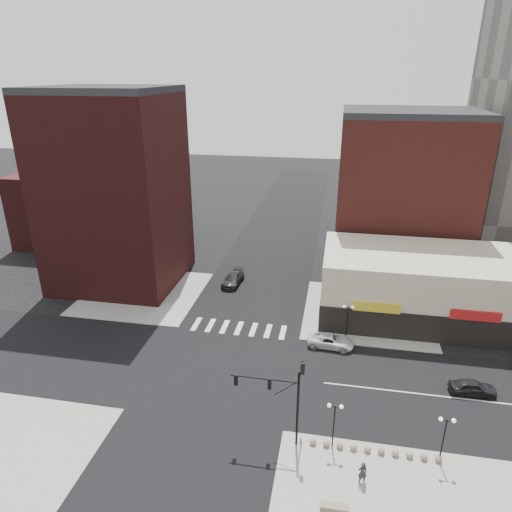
# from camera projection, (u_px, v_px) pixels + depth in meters

# --- Properties ---
(ground) EXTENTS (240.00, 240.00, 0.00)m
(ground) POSITION_uv_depth(u_px,v_px,m) (222.00, 371.00, 44.99)
(ground) COLOR black
(ground) RESTS_ON ground
(road_ew) EXTENTS (200.00, 14.00, 0.02)m
(road_ew) POSITION_uv_depth(u_px,v_px,m) (222.00, 371.00, 44.99)
(road_ew) COLOR black
(road_ew) RESTS_ON ground
(road_ns) EXTENTS (14.00, 200.00, 0.02)m
(road_ns) POSITION_uv_depth(u_px,v_px,m) (222.00, 371.00, 44.99)
(road_ns) COLOR black
(road_ns) RESTS_ON ground
(sidewalk_nw) EXTENTS (15.00, 15.00, 0.12)m
(sidewalk_nw) POSITION_uv_depth(u_px,v_px,m) (144.00, 293.00, 60.63)
(sidewalk_nw) COLOR gray
(sidewalk_nw) RESTS_ON ground
(sidewalk_ne) EXTENTS (15.00, 15.00, 0.12)m
(sidewalk_ne) POSITION_uv_depth(u_px,v_px,m) (367.00, 313.00, 55.71)
(sidewalk_ne) COLOR gray
(sidewalk_ne) RESTS_ON ground
(building_nw) EXTENTS (16.00, 15.00, 25.00)m
(building_nw) POSITION_uv_depth(u_px,v_px,m) (115.00, 193.00, 60.33)
(building_nw) COLOR #3D1413
(building_nw) RESTS_ON ground
(building_nw_low) EXTENTS (20.00, 18.00, 12.00)m
(building_nw_low) POSITION_uv_depth(u_px,v_px,m) (91.00, 204.00, 79.10)
(building_nw_low) COLOR #3D1413
(building_nw_low) RESTS_ON ground
(building_ne_midrise) EXTENTS (18.00, 15.00, 22.00)m
(building_ne_midrise) POSITION_uv_depth(u_px,v_px,m) (402.00, 196.00, 64.47)
(building_ne_midrise) COLOR maroon
(building_ne_midrise) RESTS_ON ground
(building_ne_row) EXTENTS (24.20, 12.20, 8.00)m
(building_ne_row) POSITION_uv_depth(u_px,v_px,m) (425.00, 292.00, 53.84)
(building_ne_row) COLOR beige
(building_ne_row) RESTS_ON ground
(traffic_signal) EXTENTS (5.59, 3.09, 7.77)m
(traffic_signal) POSITION_uv_depth(u_px,v_px,m) (286.00, 389.00, 34.76)
(traffic_signal) COLOR black
(traffic_signal) RESTS_ON ground
(street_lamp_se_a) EXTENTS (1.22, 0.32, 4.16)m
(street_lamp_se_a) POSITION_uv_depth(u_px,v_px,m) (335.00, 415.00, 34.60)
(street_lamp_se_a) COLOR black
(street_lamp_se_a) RESTS_ON sidewalk_se
(street_lamp_se_b) EXTENTS (1.22, 0.32, 4.16)m
(street_lamp_se_b) POSITION_uv_depth(u_px,v_px,m) (445.00, 429.00, 33.25)
(street_lamp_se_b) COLOR black
(street_lamp_se_b) RESTS_ON sidewalk_se
(street_lamp_ne) EXTENTS (1.22, 0.32, 4.16)m
(street_lamp_ne) POSITION_uv_depth(u_px,v_px,m) (348.00, 314.00, 49.00)
(street_lamp_ne) COLOR black
(street_lamp_ne) RESTS_ON sidewalk_ne
(bollard_row) EXTENTS (9.98, 0.53, 0.53)m
(bollard_row) POSITION_uv_depth(u_px,v_px,m) (374.00, 450.00, 35.15)
(bollard_row) COLOR gray
(bollard_row) RESTS_ON sidewalk_se
(white_suv) EXTENTS (5.05, 2.58, 1.37)m
(white_suv) POSITION_uv_depth(u_px,v_px,m) (331.00, 341.00, 48.79)
(white_suv) COLOR silver
(white_suv) RESTS_ON ground
(dark_sedan_east) EXTENTS (4.22, 1.92, 1.40)m
(dark_sedan_east) POSITION_uv_depth(u_px,v_px,m) (473.00, 387.00, 41.62)
(dark_sedan_east) COLOR black
(dark_sedan_east) RESTS_ON ground
(dark_sedan_north) EXTENTS (2.58, 5.47, 1.54)m
(dark_sedan_north) POSITION_uv_depth(u_px,v_px,m) (233.00, 279.00, 63.06)
(dark_sedan_north) COLOR black
(dark_sedan_north) RESTS_ON ground
(pedestrian) EXTENTS (0.74, 0.58, 1.81)m
(pedestrian) POSITION_uv_depth(u_px,v_px,m) (362.00, 472.00, 32.41)
(pedestrian) COLOR #272429
(pedestrian) RESTS_ON sidewalk_se
(stone_bench) EXTENTS (1.96, 0.63, 0.46)m
(stone_bench) POSITION_uv_depth(u_px,v_px,m) (335.00, 508.00, 30.55)
(stone_bench) COLOR #86715C
(stone_bench) RESTS_ON sidewalk_se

